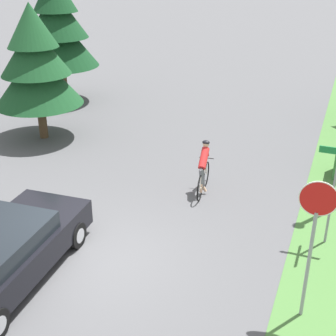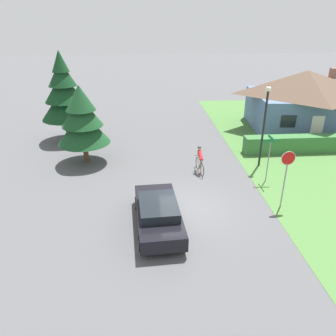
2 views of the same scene
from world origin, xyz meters
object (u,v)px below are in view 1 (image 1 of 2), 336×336
(cyclist, at_px, (204,169))
(conifer_tall_far, at_px, (57,24))
(street_name_sign, at_px, (336,175))
(sedan_left_lane, at_px, (4,253))
(conifer_tall_near, at_px, (35,62))
(stop_sign, at_px, (314,225))

(cyclist, xyz_separation_m, conifer_tall_far, (-8.93, 6.38, 2.78))
(street_name_sign, height_order, conifer_tall_far, conifer_tall_far)
(sedan_left_lane, relative_size, conifer_tall_near, 0.95)
(sedan_left_lane, distance_m, street_name_sign, 7.60)
(stop_sign, xyz_separation_m, street_name_sign, (0.23, 2.79, -0.21))
(sedan_left_lane, height_order, stop_sign, stop_sign)
(sedan_left_lane, bearing_deg, conifer_tall_far, 24.31)
(stop_sign, height_order, street_name_sign, stop_sign)
(stop_sign, distance_m, street_name_sign, 2.81)
(street_name_sign, distance_m, conifer_tall_far, 14.83)
(street_name_sign, xyz_separation_m, conifer_tall_near, (-10.61, 3.43, 1.02))
(cyclist, bearing_deg, street_name_sign, -117.62)
(cyclist, height_order, stop_sign, stop_sign)
(sedan_left_lane, relative_size, conifer_tall_far, 0.72)
(cyclist, distance_m, conifer_tall_far, 11.32)
(sedan_left_lane, distance_m, stop_sign, 6.39)
(stop_sign, relative_size, conifer_tall_far, 0.45)
(stop_sign, distance_m, conifer_tall_far, 16.27)
(sedan_left_lane, relative_size, cyclist, 2.70)
(sedan_left_lane, relative_size, stop_sign, 1.58)
(sedan_left_lane, bearing_deg, stop_sign, -82.03)
(street_name_sign, xyz_separation_m, conifer_tall_far, (-12.52, 7.77, 1.67))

